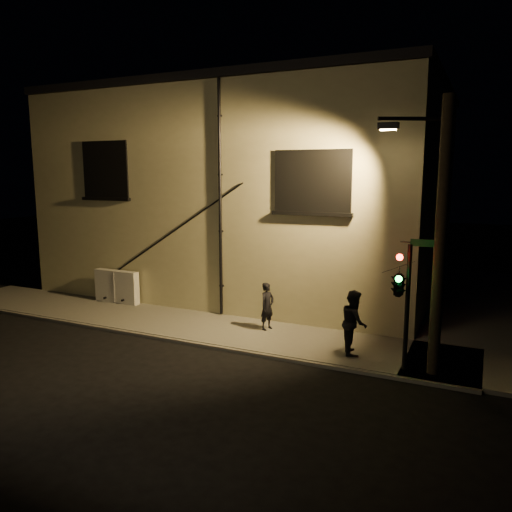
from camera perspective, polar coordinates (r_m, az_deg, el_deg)
The scene contains 8 objects.
ground at distance 15.25m, azimuth -3.39°, elevation -10.69°, with size 90.00×90.00×0.00m, color black.
sidewalk at distance 18.60m, azimuth 6.50°, elevation -6.81°, with size 21.00×16.00×0.12m.
building at distance 23.73m, azimuth 0.57°, elevation 7.39°, with size 16.20×12.23×8.80m.
utility_cabinet at distance 20.76m, azimuth -15.62°, elevation -3.37°, with size 1.98×0.33×1.30m, color silver.
pedestrian_a at distance 16.55m, azimuth 1.30°, elevation -5.76°, with size 0.57×0.38×1.58m, color black.
pedestrian_b at distance 14.62m, azimuth 11.13°, elevation -7.42°, with size 0.90×0.70×1.85m, color black.
traffic_signal at distance 13.35m, azimuth 16.09°, elevation -2.95°, with size 1.38×2.05×3.48m.
streetlamp_pole at distance 13.26m, azimuth 19.98°, elevation 2.55°, with size 2.02×1.39×7.11m.
Camera 1 is at (6.89, -12.55, 5.23)m, focal length 35.00 mm.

